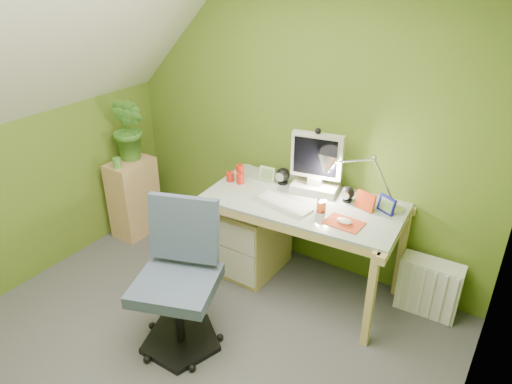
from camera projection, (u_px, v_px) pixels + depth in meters
The scene contains 22 objects.
floor at pixel (171, 370), 3.01m from camera, with size 3.20×3.20×0.01m, color #4C4C50.
wall_back at pixel (298, 122), 3.65m from camera, with size 3.20×0.01×2.40m, color #5A7624.
wall_right at pixel (477, 324), 1.68m from camera, with size 0.01×3.20×2.40m, color #5A7624.
slope_ceiling at pixel (11, 58), 2.65m from camera, with size 1.10×3.20×1.10m, color white.
desk at pixel (301, 244), 3.60m from camera, with size 1.43×0.72×0.77m, color tan, non-canonical shape.
monitor at pixel (317, 161), 3.45m from camera, with size 0.36×0.21×0.49m, color beige, non-canonical shape.
speaker_left at pixel (283, 176), 3.65m from camera, with size 0.11×0.11×0.13m, color black, non-canonical shape.
speaker_right at pixel (348, 194), 3.39m from camera, with size 0.10×0.10×0.12m, color black, non-canonical shape.
keyboard at pixel (284, 204), 3.36m from camera, with size 0.42×0.13×0.02m, color white.
mousepad at pixel (344, 223), 3.14m from camera, with size 0.25×0.18×0.01m, color #B73D1C.
mouse at pixel (344, 221), 3.13m from camera, with size 0.11×0.07×0.04m, color white.
amber_tumbler at pixel (321, 206), 3.26m from camera, with size 0.07×0.07×0.09m, color #9A3C16.
candle_cluster at pixel (237, 174), 3.70m from camera, with size 0.15×0.13×0.11m, color red, non-canonical shape.
photo_frame_red at pixel (365, 201), 3.28m from camera, with size 0.15×0.02×0.13m, color #BD3914.
photo_frame_blue at pixel (387, 205), 3.24m from camera, with size 0.14×0.02×0.12m, color navy.
photo_frame_green at pixel (267, 174), 3.70m from camera, with size 0.13×0.02×0.11m, color #C1D693.
desk_lamp at pixel (376, 170), 3.21m from camera, with size 0.53×0.23×0.57m, color silver, non-canonical shape.
side_ledge at pixel (134, 198), 4.33m from camera, with size 0.27×0.41×0.72m, color tan.
potted_plant at pixel (129, 129), 4.07m from camera, with size 0.32×0.26×0.58m, color #427F2A.
green_cup at pixel (117, 163), 4.02m from camera, with size 0.07×0.07×0.09m, color #52963E.
task_chair at pixel (176, 282), 2.98m from camera, with size 0.57×0.57×1.04m, color #3D4A64, non-canonical shape.
radiator at pixel (429, 287), 3.41m from camera, with size 0.43×0.17×0.43m, color silver.
Camera 1 is at (1.64, -1.50, 2.39)m, focal length 33.00 mm.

